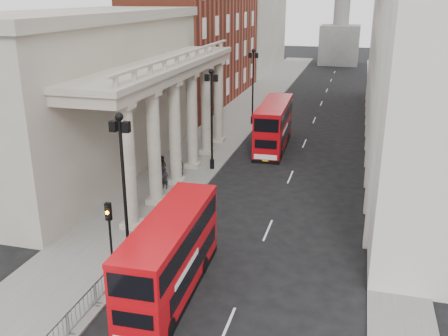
% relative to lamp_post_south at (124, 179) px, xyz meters
% --- Properties ---
extents(ground, '(260.00, 260.00, 0.00)m').
position_rel_lamp_post_south_xyz_m(ground, '(0.60, -4.00, -4.91)').
color(ground, black).
rests_on(ground, ground).
extents(sidewalk_west, '(6.00, 140.00, 0.12)m').
position_rel_lamp_post_south_xyz_m(sidewalk_west, '(-2.40, 26.00, -4.85)').
color(sidewalk_west, slate).
rests_on(sidewalk_west, ground).
extents(sidewalk_east, '(3.00, 140.00, 0.12)m').
position_rel_lamp_post_south_xyz_m(sidewalk_east, '(14.10, 26.00, -4.85)').
color(sidewalk_east, slate).
rests_on(sidewalk_east, ground).
extents(kerb, '(0.20, 140.00, 0.14)m').
position_rel_lamp_post_south_xyz_m(kerb, '(0.55, 26.00, -4.84)').
color(kerb, slate).
rests_on(kerb, ground).
extents(portico_building, '(9.00, 28.00, 12.00)m').
position_rel_lamp_post_south_xyz_m(portico_building, '(-9.90, 14.00, 1.09)').
color(portico_building, gray).
rests_on(portico_building, ground).
extents(brick_building, '(9.00, 32.00, 22.00)m').
position_rel_lamp_post_south_xyz_m(brick_building, '(-9.90, 44.00, 6.09)').
color(brick_building, maroon).
rests_on(brick_building, ground).
extents(west_building_far, '(9.00, 30.00, 20.00)m').
position_rel_lamp_post_south_xyz_m(west_building_far, '(-9.90, 76.00, 5.09)').
color(west_building_far, gray).
rests_on(west_building_far, ground).
extents(east_building, '(8.00, 55.00, 25.00)m').
position_rel_lamp_post_south_xyz_m(east_building, '(16.60, 28.00, 7.59)').
color(east_building, beige).
rests_on(east_building, ground).
extents(lamp_post_south, '(1.05, 0.44, 8.32)m').
position_rel_lamp_post_south_xyz_m(lamp_post_south, '(0.00, 0.00, 0.00)').
color(lamp_post_south, black).
rests_on(lamp_post_south, sidewalk_west).
extents(lamp_post_mid, '(1.05, 0.44, 8.32)m').
position_rel_lamp_post_south_xyz_m(lamp_post_mid, '(0.00, 16.00, 0.00)').
color(lamp_post_mid, black).
rests_on(lamp_post_mid, sidewalk_west).
extents(lamp_post_north, '(1.05, 0.44, 8.32)m').
position_rel_lamp_post_south_xyz_m(lamp_post_north, '(0.00, 32.00, 0.00)').
color(lamp_post_north, black).
rests_on(lamp_post_north, sidewalk_west).
extents(traffic_light, '(0.28, 0.33, 4.30)m').
position_rel_lamp_post_south_xyz_m(traffic_light, '(0.10, -2.02, -1.80)').
color(traffic_light, black).
rests_on(traffic_light, sidewalk_west).
extents(crowd_barriers, '(0.50, 18.75, 1.10)m').
position_rel_lamp_post_south_xyz_m(crowd_barriers, '(0.25, -1.77, -4.24)').
color(crowd_barriers, gray).
rests_on(crowd_barriers, sidewalk_west).
extents(bus_near, '(2.54, 9.39, 4.02)m').
position_rel_lamp_post_south_xyz_m(bus_near, '(3.27, -2.03, -2.81)').
color(bus_near, red).
rests_on(bus_near, ground).
extents(bus_far, '(2.81, 10.21, 4.37)m').
position_rel_lamp_post_south_xyz_m(bus_far, '(3.84, 23.74, -2.63)').
color(bus_far, '#B7080F').
rests_on(bus_far, ground).
extents(pedestrian_a, '(0.61, 0.41, 1.63)m').
position_rel_lamp_post_south_xyz_m(pedestrian_a, '(-2.14, 10.72, -3.98)').
color(pedestrian_a, black).
rests_on(pedestrian_a, sidewalk_west).
extents(pedestrian_b, '(0.95, 0.81, 1.72)m').
position_rel_lamp_post_south_xyz_m(pedestrian_b, '(-3.33, 13.15, -3.93)').
color(pedestrian_b, black).
rests_on(pedestrian_b, sidewalk_west).
extents(pedestrian_c, '(1.00, 0.72, 1.88)m').
position_rel_lamp_post_south_xyz_m(pedestrian_c, '(-2.10, 13.64, -3.85)').
color(pedestrian_c, black).
rests_on(pedestrian_c, sidewalk_west).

